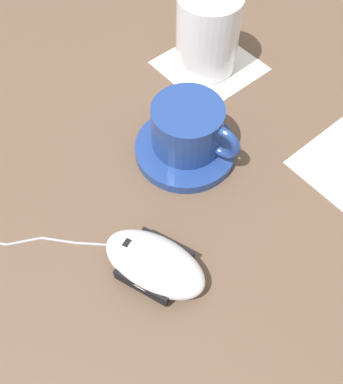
% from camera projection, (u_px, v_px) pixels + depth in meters
% --- Properties ---
extents(ground_plane, '(3.00, 3.00, 0.00)m').
position_uv_depth(ground_plane, '(198.00, 156.00, 0.52)').
color(ground_plane, brown).
extents(saucer, '(0.12, 0.12, 0.01)m').
position_uv_depth(saucer, '(185.00, 149.00, 0.52)').
color(saucer, navy).
rests_on(saucer, ground).
extents(coffee_cup, '(0.11, 0.08, 0.06)m').
position_uv_depth(coffee_cup, '(189.00, 127.00, 0.49)').
color(coffee_cup, navy).
rests_on(coffee_cup, saucer).
extents(computer_mouse, '(0.12, 0.10, 0.04)m').
position_uv_depth(computer_mouse, '(154.00, 263.00, 0.42)').
color(computer_mouse, silver).
rests_on(computer_mouse, ground).
extents(mouse_cable, '(0.12, 0.14, 0.00)m').
position_uv_depth(mouse_cable, '(24.00, 240.00, 0.46)').
color(mouse_cable, gray).
rests_on(mouse_cable, ground).
extents(napkin_under_glass, '(0.13, 0.13, 0.00)m').
position_uv_depth(napkin_under_glass, '(210.00, 66.00, 0.60)').
color(napkin_under_glass, silver).
rests_on(napkin_under_glass, ground).
extents(drinking_glass, '(0.08, 0.08, 0.10)m').
position_uv_depth(drinking_glass, '(208.00, 33.00, 0.56)').
color(drinking_glass, silver).
rests_on(drinking_glass, napkin_under_glass).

